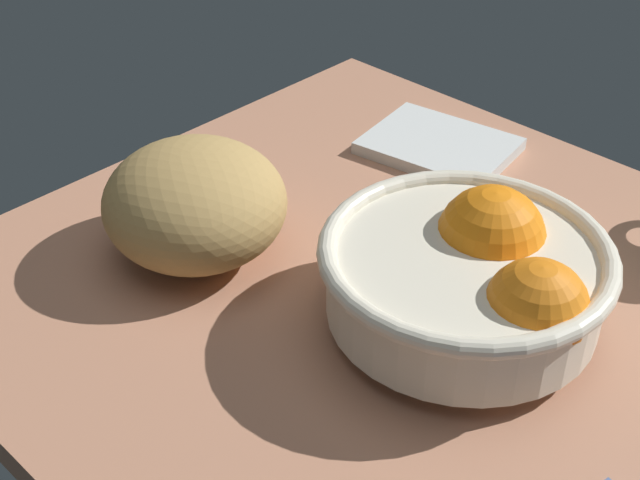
{
  "coord_description": "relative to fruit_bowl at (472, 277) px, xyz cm",
  "views": [
    {
      "loc": [
        34.16,
        -47.89,
        48.58
      ],
      "look_at": [
        -7.93,
        -4.29,
        5.0
      ],
      "focal_mm": 50.1,
      "sensor_mm": 36.0,
      "label": 1
    }
  ],
  "objects": [
    {
      "name": "ground_plane",
      "position": [
        -4.4,
        -0.14,
        -6.81
      ],
      "size": [
        76.0,
        65.64,
        3.0
      ],
      "primitive_type": "cube",
      "color": "tan"
    },
    {
      "name": "fruit_bowl",
      "position": [
        0.0,
        0.0,
        0.0
      ],
      "size": [
        23.43,
        23.43,
        10.84
      ],
      "color": "silver",
      "rests_on": "ground"
    },
    {
      "name": "bread_loaf",
      "position": [
        -24.05,
        -8.24,
        -0.14
      ],
      "size": [
        22.53,
        22.31,
        10.34
      ],
      "primitive_type": "ellipsoid",
      "rotation": [
        0.0,
        0.0,
        5.81
      ],
      "color": "tan",
      "rests_on": "ground"
    },
    {
      "name": "napkin_spare",
      "position": [
        -19.34,
        21.35,
        -4.65
      ],
      "size": [
        16.69,
        13.87,
        1.34
      ],
      "primitive_type": "cube",
      "rotation": [
        0.0,
        0.0,
        0.16
      ],
      "color": "silver",
      "rests_on": "ground"
    }
  ]
}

